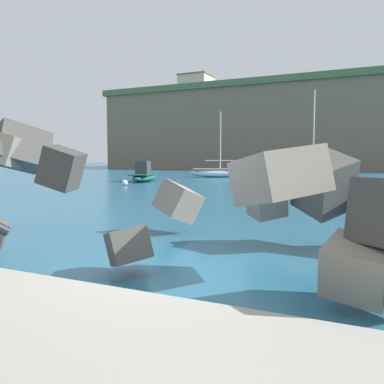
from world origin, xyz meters
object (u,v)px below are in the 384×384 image
(station_building_east, at_px, (196,87))
(station_building_annex, at_px, (226,94))
(boat_near_right, at_px, (316,176))
(mooring_buoy_inner, at_px, (125,183))
(station_building_west, at_px, (222,94))
(boat_near_left, at_px, (216,172))
(boat_near_centre, at_px, (144,175))
(station_building_central, at_px, (216,91))

(station_building_east, bearing_deg, station_building_annex, 70.11)
(boat_near_right, height_order, mooring_buoy_inner, boat_near_right)
(boat_near_right, xyz_separation_m, station_building_west, (-32.17, 62.65, 18.23))
(mooring_buoy_inner, bearing_deg, boat_near_left, 85.38)
(boat_near_centre, relative_size, station_building_east, 0.89)
(boat_near_left, distance_m, station_building_annex, 65.17)
(boat_near_centre, distance_m, station_building_west, 71.66)
(boat_near_centre, bearing_deg, boat_near_right, 16.74)
(boat_near_centre, distance_m, station_building_annex, 73.77)
(boat_near_right, relative_size, mooring_buoy_inner, 17.81)
(mooring_buoy_inner, bearing_deg, boat_near_right, 38.27)
(station_building_east, bearing_deg, station_building_west, 66.61)
(station_building_annex, bearing_deg, station_building_central, -88.84)
(station_building_west, height_order, station_building_east, station_building_east)
(boat_near_centre, bearing_deg, mooring_buoy_inner, -72.57)
(boat_near_right, bearing_deg, boat_near_left, 152.81)
(boat_near_centre, height_order, mooring_buoy_inner, boat_near_centre)
(station_building_west, xyz_separation_m, station_building_central, (0.36, -5.37, -0.13))
(mooring_buoy_inner, height_order, station_building_annex, station_building_annex)
(mooring_buoy_inner, relative_size, station_building_annex, 0.08)
(station_building_annex, bearing_deg, boat_near_right, -63.76)
(station_building_central, height_order, station_building_east, station_building_east)
(boat_near_left, height_order, station_building_annex, station_building_annex)
(station_building_annex, bearing_deg, boat_near_centre, -75.84)
(boat_near_left, xyz_separation_m, station_building_annex, (-20.53, 58.97, 18.64))
(boat_near_centre, height_order, station_building_east, station_building_east)
(boat_near_right, relative_size, station_building_east, 1.07)
(station_building_west, bearing_deg, boat_near_left, -69.94)
(boat_near_right, xyz_separation_m, station_building_annex, (-31.97, 64.85, 18.64))
(boat_near_left, distance_m, mooring_buoy_inner, 15.97)
(mooring_buoy_inner, xyz_separation_m, station_building_east, (-23.06, 64.34, 19.33))
(station_building_central, distance_m, station_building_annex, 7.59)
(boat_near_left, xyz_separation_m, boat_near_right, (11.44, -5.88, -0.00))
(station_building_central, bearing_deg, station_building_west, 93.81)
(mooring_buoy_inner, bearing_deg, station_building_west, 104.98)
(boat_near_centre, distance_m, boat_near_right, 15.14)
(boat_near_right, distance_m, station_building_annex, 74.67)
(boat_near_centre, relative_size, station_building_annex, 1.20)
(boat_near_centre, xyz_separation_m, station_building_west, (-17.67, 67.01, 18.22))
(boat_near_left, bearing_deg, boat_near_right, -27.19)
(boat_near_left, bearing_deg, station_building_annex, 109.20)
(station_building_east, height_order, station_building_annex, station_building_east)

